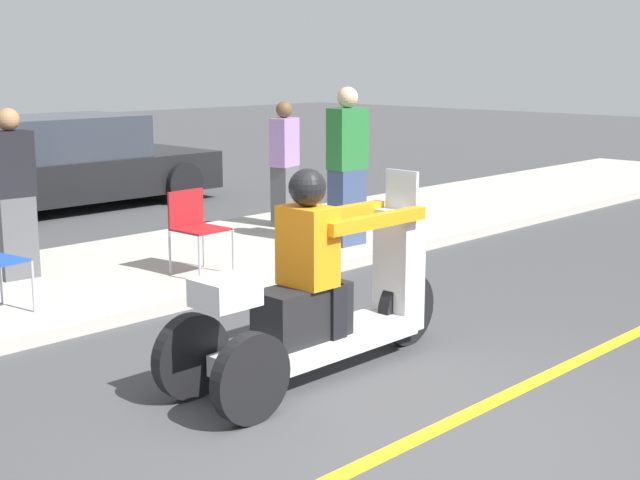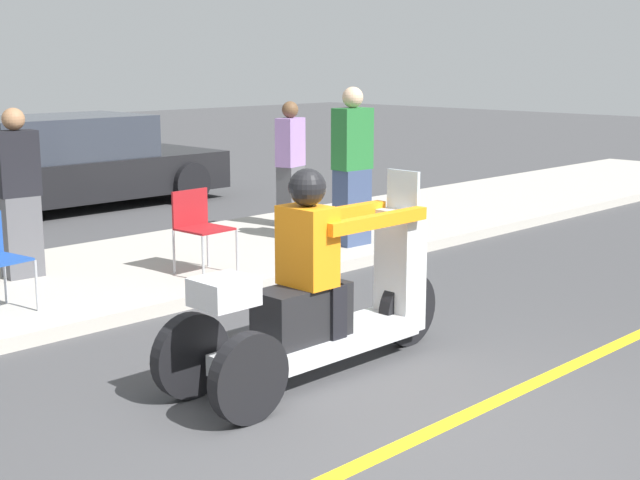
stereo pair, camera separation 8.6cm
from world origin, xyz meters
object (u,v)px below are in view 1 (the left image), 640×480
object	(u,v)px
spectator_far_back	(285,166)
spectator_mid_group	(347,170)
spectator_near_curb	(13,197)
parked_car_lot_right	(61,165)
motorcycle_trike	(320,302)
folding_chair_curbside	(194,223)

from	to	relation	value
spectator_far_back	spectator_mid_group	xyz separation A→B (m)	(-0.31, -1.36, 0.10)
spectator_far_back	spectator_near_curb	distance (m)	3.72
spectator_far_back	parked_car_lot_right	bearing A→B (deg)	103.13
motorcycle_trike	spectator_mid_group	size ratio (longest dim) A/B	1.37
folding_chair_curbside	parked_car_lot_right	bearing A→B (deg)	73.97
motorcycle_trike	spectator_far_back	distance (m)	5.19
spectator_far_back	folding_chair_curbside	distance (m)	2.68
spectator_far_back	spectator_near_curb	size ratio (longest dim) A/B	0.96
spectator_near_curb	spectator_mid_group	distance (m)	3.62
parked_car_lot_right	folding_chair_curbside	bearing A→B (deg)	-106.03
motorcycle_trike	folding_chair_curbside	distance (m)	2.89
folding_chair_curbside	parked_car_lot_right	distance (m)	5.33
spectator_mid_group	parked_car_lot_right	xyz separation A→B (m)	(-0.60, 5.27, -0.32)
spectator_near_curb	spectator_far_back	bearing A→B (deg)	2.15
spectator_far_back	spectator_mid_group	size ratio (longest dim) A/B	0.88
motorcycle_trike	spectator_near_curb	xyz separation A→B (m)	(-0.34, 3.78, 0.38)
parked_car_lot_right	spectator_far_back	bearing A→B (deg)	-76.87
folding_chair_curbside	motorcycle_trike	bearing A→B (deg)	-110.22
spectator_mid_group	folding_chair_curbside	world-z (taller)	spectator_mid_group
spectator_far_back	spectator_near_curb	world-z (taller)	spectator_near_curb
motorcycle_trike	parked_car_lot_right	distance (m)	8.22
spectator_near_curb	folding_chair_curbside	bearing A→B (deg)	-38.64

